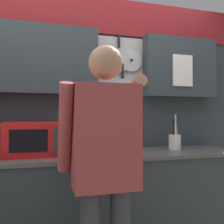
% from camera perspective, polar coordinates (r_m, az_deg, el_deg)
% --- Properties ---
extents(base_cabinet_counter, '(2.41, 0.62, 0.91)m').
position_cam_1_polar(base_cabinet_counter, '(2.33, 0.33, -20.56)').
color(base_cabinet_counter, '#2D383D').
rests_on(base_cabinet_counter, ground_plane).
extents(back_wall_unit, '(2.98, 0.22, 2.42)m').
position_cam_1_polar(back_wall_unit, '(2.47, -1.70, 4.18)').
color(back_wall_unit, '#2D383D').
rests_on(back_wall_unit, ground_plane).
extents(microwave, '(0.50, 0.37, 0.27)m').
position_cam_1_polar(microwave, '(2.16, -16.79, -5.82)').
color(microwave, red).
rests_on(microwave, base_cabinet_counter).
extents(utensil_crock, '(0.12, 0.12, 0.34)m').
position_cam_1_polar(utensil_crock, '(2.50, 14.14, -6.44)').
color(utensil_crock, white).
rests_on(utensil_crock, base_cabinet_counter).
extents(person, '(0.54, 0.65, 1.65)m').
position_cam_1_polar(person, '(1.50, -1.61, -10.59)').
color(person, '#383842').
rests_on(person, ground_plane).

